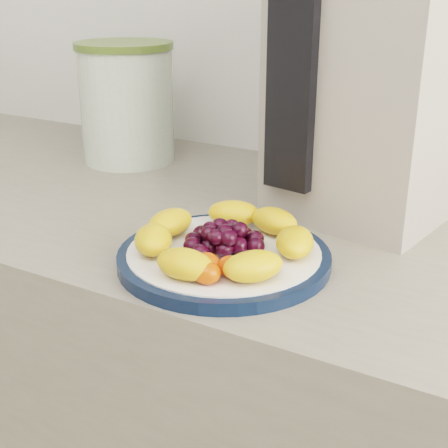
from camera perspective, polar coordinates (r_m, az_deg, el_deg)
The scene contains 7 objects.
plate_rim at distance 0.73m, azimuth 0.00°, elevation -3.09°, with size 0.25×0.25×0.01m, color #0B1932.
plate_face at distance 0.73m, azimuth 0.00°, elevation -3.02°, with size 0.23×0.23×0.02m, color white.
canister at distance 1.14m, azimuth -8.85°, elevation 10.58°, with size 0.16×0.16×0.20m, color #396220.
canister_lid at distance 1.12m, azimuth -9.16°, elevation 15.81°, with size 0.17×0.17×0.01m, color #526729.
appliance_body at distance 0.91m, azimuth 14.80°, elevation 13.14°, with size 0.22×0.30×0.38m, color #A49A8E.
appliance_panel at distance 0.80m, azimuth 6.27°, elevation 12.98°, with size 0.06×0.02×0.28m, color black.
fruit_plate at distance 0.72m, azimuth -0.09°, elevation -1.36°, with size 0.21×0.21×0.03m.
Camera 1 is at (0.40, 0.45, 1.22)m, focal length 50.00 mm.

